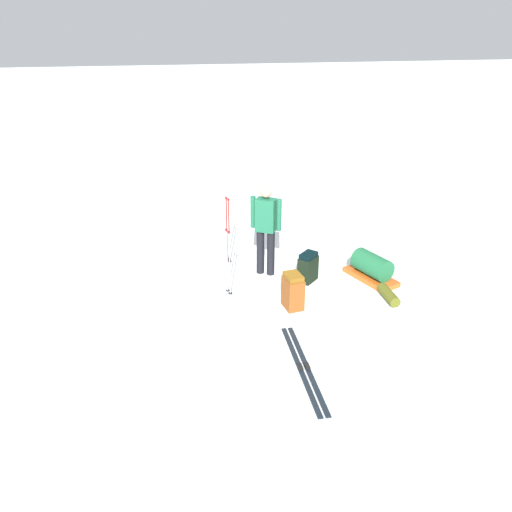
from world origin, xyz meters
TOP-DOWN VIEW (x-y plane):
  - ground_plane at (0.00, 0.00)m, footprint 80.00×80.00m
  - skier_standing at (0.70, -0.29)m, footprint 0.36×0.51m
  - ski_pair_near at (-2.21, -0.29)m, footprint 2.00×0.19m
  - backpack_large_dark at (-0.58, -0.51)m, footprint 0.41×0.33m
  - backpack_bright at (0.29, -0.99)m, footprint 0.42×0.42m
  - ski_poles_planted_near at (1.25, 0.32)m, footprint 0.17×0.10m
  - ski_poles_planted_far at (-0.00, 0.47)m, footprint 0.17×0.10m
  - gear_sled at (0.15, -2.14)m, footprint 1.12×0.81m
  - sleeping_mat_rolled at (-0.61, -2.16)m, footprint 0.56×0.20m

SIDE VIEW (x-z plane):
  - ground_plane at x=0.00m, z-range 0.00..0.00m
  - ski_pair_near at x=-2.21m, z-range -0.01..0.04m
  - sleeping_mat_rolled at x=-0.61m, z-range 0.00..0.18m
  - gear_sled at x=0.15m, z-range -0.02..0.47m
  - backpack_bright at x=0.29m, z-range -0.01..0.54m
  - backpack_large_dark at x=-0.58m, z-range -0.01..0.60m
  - ski_poles_planted_far at x=0.00m, z-range 0.07..1.28m
  - ski_poles_planted_near at x=1.25m, z-range 0.07..1.40m
  - skier_standing at x=0.70m, z-range 0.10..1.80m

